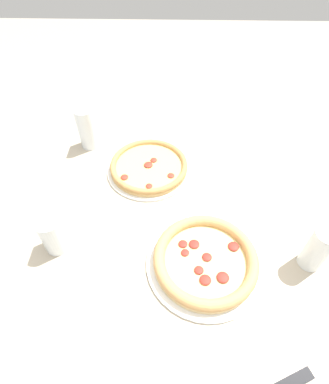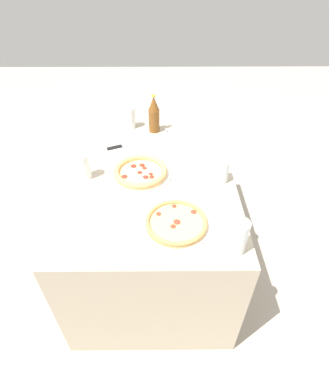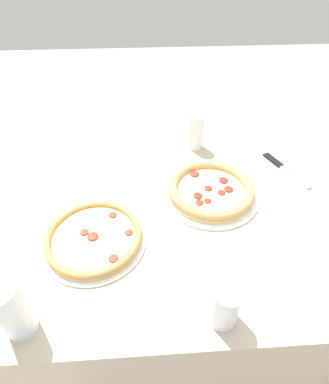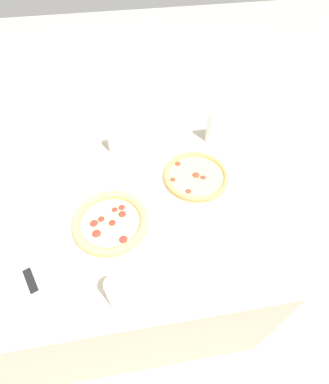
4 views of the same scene
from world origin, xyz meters
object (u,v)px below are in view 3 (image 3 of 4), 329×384
Objects in this scene: glass_cola at (195,133)px; knife at (284,168)px; pizza_veggie at (94,238)px; glass_red_wine at (12,312)px; pizza_margherita at (212,190)px; glass_mango_juice at (225,307)px.

glass_cola is 0.64× the size of knife.
pizza_veggie is 0.72m from knife.
glass_red_wine reaches higher than glass_cola.
pizza_veggie is at bearing 52.72° from glass_cola.
pizza_veggie is at bearing 24.04° from knife.
glass_red_wine is (0.50, 0.41, 0.05)m from pizza_margherita.
knife is at bearing -155.96° from pizza_veggie.
knife is (-0.34, -0.54, -0.05)m from glass_mango_juice.
pizza_margherita is 0.42m from glass_mango_juice.
pizza_veggie is at bearing 25.40° from pizza_margherita.
pizza_margherita is 2.03× the size of glass_red_wine.
glass_cola is at bearing -124.96° from glass_red_wine.
knife is at bearing -146.38° from glass_red_wine.
pizza_veggie is 0.58m from glass_cola.
glass_red_wine reaches higher than glass_mango_juice.
glass_mango_juice reaches higher than pizza_veggie.
pizza_veggie is 2.12× the size of glass_cola.
glass_mango_juice reaches higher than knife.
glass_cola is (0.02, -0.29, 0.04)m from pizza_margherita.
glass_cola is (-0.03, -0.70, 0.01)m from glass_mango_juice.
knife is (-0.29, -0.12, -0.02)m from pizza_margherita.
pizza_margherita is at bearing 93.42° from glass_cola.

